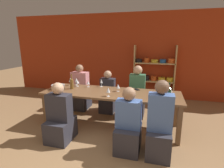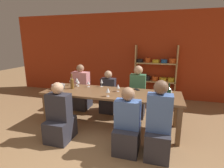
{
  "view_description": "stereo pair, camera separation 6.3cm",
  "coord_description": "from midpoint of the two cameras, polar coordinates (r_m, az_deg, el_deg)",
  "views": [
    {
      "loc": [
        0.83,
        -1.92,
        1.8
      ],
      "look_at": [
        -0.1,
        1.54,
        0.93
      ],
      "focal_mm": 28.0,
      "sensor_mm": 36.0,
      "label": 1
    },
    {
      "loc": [
        0.89,
        -1.91,
        1.8
      ],
      "look_at": [
        -0.1,
        1.54,
        0.93
      ],
      "focal_mm": 28.0,
      "sensor_mm": 36.0,
      "label": 2
    }
  ],
  "objects": [
    {
      "name": "wine_glass_white_b",
      "position": [
        3.48,
        18.17,
        -2.0
      ],
      "size": [
        0.06,
        0.06,
        0.17
      ],
      "color": "white",
      "rests_on": "dining_table"
    },
    {
      "name": "wine_bottle_green",
      "position": [
        3.97,
        -13.47,
        0.27
      ],
      "size": [
        0.08,
        0.08,
        0.33
      ],
      "color": "brown",
      "rests_on": "dining_table"
    },
    {
      "name": "dining_table",
      "position": [
        3.66,
        -0.9,
        -3.86
      ],
      "size": [
        2.85,
        0.89,
        0.78
      ],
      "color": "brown",
      "rests_on": "ground_plane"
    },
    {
      "name": "wine_glass_empty_a",
      "position": [
        3.86,
        -19.13,
        -0.77
      ],
      "size": [
        0.07,
        0.07,
        0.16
      ],
      "color": "white",
      "rests_on": "dining_table"
    },
    {
      "name": "person_far_a",
      "position": [
        4.31,
        7.72,
        -4.42
      ],
      "size": [
        0.36,
        0.46,
        1.26
      ],
      "rotation": [
        0.0,
        0.0,
        3.14
      ],
      "color": "#2D2D38",
      "rests_on": "ground_plane"
    },
    {
      "name": "wine_glass_red_c",
      "position": [
        3.67,
        1.5,
        -0.81
      ],
      "size": [
        0.07,
        0.07,
        0.16
      ],
      "color": "white",
      "rests_on": "dining_table"
    },
    {
      "name": "wine_bottle_dark",
      "position": [
        3.32,
        17.59,
        -2.73
      ],
      "size": [
        0.07,
        0.07,
        0.31
      ],
      "color": "#19381E",
      "rests_on": "dining_table"
    },
    {
      "name": "person_far_c",
      "position": [
        4.86,
        -10.6,
        -2.84
      ],
      "size": [
        0.44,
        0.55,
        1.21
      ],
      "rotation": [
        0.0,
        0.0,
        3.14
      ],
      "color": "#2D2D38",
      "rests_on": "ground_plane"
    },
    {
      "name": "wine_glass_empty_c",
      "position": [
        4.17,
        -11.65,
        0.74
      ],
      "size": [
        0.08,
        0.08,
        0.16
      ],
      "color": "white",
      "rests_on": "dining_table"
    },
    {
      "name": "wine_glass_empty_b",
      "position": [
        4.3,
        -13.87,
        1.29
      ],
      "size": [
        0.08,
        0.08,
        0.18
      ],
      "color": "white",
      "rests_on": "dining_table"
    },
    {
      "name": "person_near_a",
      "position": [
        2.91,
        14.52,
        -14.07
      ],
      "size": [
        0.38,
        0.47,
        1.26
      ],
      "color": "#2D2D38",
      "rests_on": "ground_plane"
    },
    {
      "name": "wall_back_red",
      "position": [
        5.83,
        6.58,
        9.17
      ],
      "size": [
        8.8,
        0.06,
        2.7
      ],
      "color": "#B23819",
      "rests_on": "ground_plane"
    },
    {
      "name": "person_near_b",
      "position": [
        2.99,
        4.71,
        -14.2
      ],
      "size": [
        0.41,
        0.51,
        1.11
      ],
      "color": "#2D2D38",
      "rests_on": "ground_plane"
    },
    {
      "name": "wine_glass_empty_d",
      "position": [
        3.18,
        15.04,
        -3.2
      ],
      "size": [
        0.07,
        0.07,
        0.18
      ],
      "color": "white",
      "rests_on": "dining_table"
    },
    {
      "name": "wine_glass_white_a",
      "position": [
        4.3,
        -11.98,
        1.25
      ],
      "size": [
        0.08,
        0.08,
        0.18
      ],
      "color": "white",
      "rests_on": "dining_table"
    },
    {
      "name": "wine_glass_red_e",
      "position": [
        4.05,
        -3.96,
        0.88
      ],
      "size": [
        0.06,
        0.06,
        0.19
      ],
      "color": "white",
      "rests_on": "dining_table"
    },
    {
      "name": "wine_glass_red_f",
      "position": [
        3.72,
        -18.16,
        -1.41
      ],
      "size": [
        0.07,
        0.07,
        0.14
      ],
      "color": "white",
      "rests_on": "dining_table"
    },
    {
      "name": "mixing_bowl",
      "position": [
        4.06,
        -17.63,
        -0.82
      ],
      "size": [
        0.29,
        0.29,
        0.1
      ],
      "color": "#B7BABC",
      "rests_on": "dining_table"
    },
    {
      "name": "shelf_unit",
      "position": [
        5.66,
        13.16,
        2.07
      ],
      "size": [
        1.26,
        0.3,
        1.7
      ],
      "color": "tan",
      "rests_on": "ground_plane"
    },
    {
      "name": "person_far_b",
      "position": [
        4.56,
        -1.78,
        -4.19
      ],
      "size": [
        0.37,
        0.46,
        1.09
      ],
      "rotation": [
        0.0,
        0.0,
        3.14
      ],
      "color": "#2D2D38",
      "rests_on": "ground_plane"
    },
    {
      "name": "wine_glass_red_a",
      "position": [
        4.07,
        -8.23,
        0.42
      ],
      "size": [
        0.07,
        0.07,
        0.15
      ],
      "color": "white",
      "rests_on": "dining_table"
    },
    {
      "name": "wine_glass_red_d",
      "position": [
        3.33,
        -1.78,
        -2.05
      ],
      "size": [
        0.08,
        0.08,
        0.18
      ],
      "color": "white",
      "rests_on": "dining_table"
    },
    {
      "name": "person_near_c",
      "position": [
        3.42,
        -17.09,
        -11.17
      ],
      "size": [
        0.42,
        0.53,
        1.1
      ],
      "color": "#2D2D38",
      "rests_on": "ground_plane"
    },
    {
      "name": "wine_glass_red_b",
      "position": [
        3.25,
        18.26,
        -3.49
      ],
      "size": [
        0.07,
        0.07,
        0.15
      ],
      "color": "white",
      "rests_on": "dining_table"
    },
    {
      "name": "cell_phone",
      "position": [
        3.85,
        7.6,
        -1.77
      ],
      "size": [
        0.15,
        0.16,
        0.01
      ],
      "color": "black",
      "rests_on": "dining_table"
    }
  ]
}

